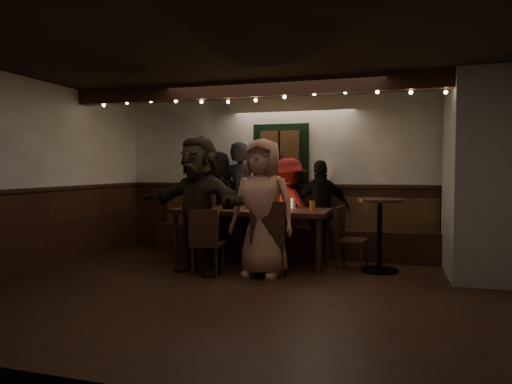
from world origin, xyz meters
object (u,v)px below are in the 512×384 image
(dining_table, at_px, (252,213))
(high_top, at_px, (380,225))
(chair_near_right, at_px, (268,234))
(person_f, at_px, (198,205))
(person_d, at_px, (288,207))
(person_e, at_px, (321,209))
(chair_near_left, at_px, (206,238))
(person_b, at_px, (241,197))
(chair_end, at_px, (347,234))
(person_g, at_px, (263,208))
(person_c, at_px, (267,209))
(person_a, at_px, (216,202))

(dining_table, bearing_deg, high_top, 0.11)
(chair_near_right, xyz_separation_m, person_f, (-0.95, -0.06, 0.37))
(person_d, relative_size, person_e, 1.02)
(chair_near_left, height_order, person_f, person_f)
(person_b, relative_size, person_f, 1.00)
(person_f, bearing_deg, chair_end, 44.22)
(chair_near_right, bearing_deg, person_b, 120.08)
(chair_near_right, height_order, chair_end, chair_near_right)
(chair_near_left, distance_m, person_b, 1.76)
(person_e, height_order, person_g, person_g)
(chair_end, xyz_separation_m, person_f, (-1.88, -0.87, 0.43))
(person_d, height_order, person_g, person_g)
(chair_end, bearing_deg, chair_near_left, -149.66)
(person_b, height_order, person_g, person_b)
(chair_end, distance_m, person_b, 1.98)
(chair_near_right, bearing_deg, high_top, 28.01)
(person_c, bearing_deg, person_a, -20.76)
(high_top, xyz_separation_m, person_e, (-0.92, 0.75, 0.14))
(dining_table, relative_size, person_a, 1.34)
(chair_end, bearing_deg, person_b, 158.70)
(person_c, relative_size, person_e, 0.97)
(person_e, relative_size, person_f, 0.83)
(chair_end, xyz_separation_m, person_d, (-0.98, 0.64, 0.29))
(chair_near_right, xyz_separation_m, person_d, (-0.06, 1.44, 0.23))
(chair_end, relative_size, person_e, 0.56)
(chair_near_left, relative_size, high_top, 0.88)
(dining_table, bearing_deg, chair_near_right, -58.74)
(chair_near_left, distance_m, person_e, 2.12)
(person_c, xyz_separation_m, person_g, (0.33, -1.40, 0.15))
(person_a, distance_m, person_f, 1.52)
(person_a, relative_size, person_c, 1.14)
(chair_near_left, xyz_separation_m, chair_end, (1.71, 1.00, -0.01))
(chair_near_right, relative_size, person_g, 0.55)
(high_top, distance_m, person_d, 1.61)
(person_b, distance_m, person_c, 0.51)
(person_b, height_order, person_e, person_b)
(person_a, xyz_separation_m, person_b, (0.41, 0.09, 0.08))
(person_c, xyz_separation_m, person_f, (-0.55, -1.47, 0.18))
(dining_table, xyz_separation_m, person_d, (0.39, 0.71, 0.04))
(chair_near_right, bearing_deg, dining_table, 121.26)
(chair_end, xyz_separation_m, high_top, (0.45, -0.07, 0.14))
(chair_end, distance_m, high_top, 0.48)
(person_f, distance_m, person_g, 0.88)
(person_d, bearing_deg, person_c, 28.84)
(dining_table, relative_size, person_d, 1.45)
(dining_table, height_order, person_f, person_f)
(chair_end, distance_m, person_f, 2.12)
(person_b, bearing_deg, person_d, -160.30)
(high_top, bearing_deg, person_f, -161.22)
(chair_near_left, xyz_separation_m, person_b, (-0.09, 1.71, 0.43))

